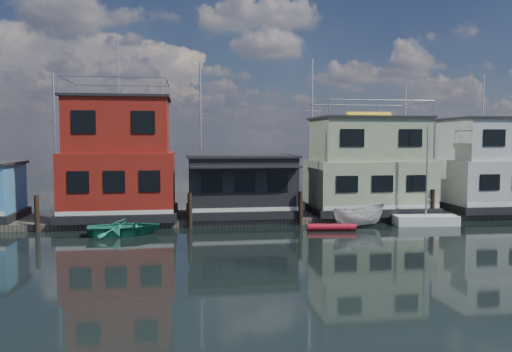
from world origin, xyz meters
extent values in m
plane|color=black|center=(0.00, 0.00, 0.00)|extent=(160.00, 160.00, 0.00)
cube|color=#595147|center=(0.00, 12.00, 0.20)|extent=(48.00, 5.00, 0.40)
cube|color=black|center=(-8.50, 12.00, 0.65)|extent=(7.40, 5.90, 0.50)
cube|color=maroon|center=(-8.50, 12.00, 2.77)|extent=(7.00, 5.50, 3.74)
cube|color=maroon|center=(-8.50, 12.00, 6.37)|extent=(6.30, 4.95, 3.46)
cube|color=black|center=(-8.50, 12.00, 8.18)|extent=(6.65, 5.23, 0.16)
cylinder|color=silver|center=(-8.50, 12.00, 10.26)|extent=(0.08, 0.08, 4.00)
cube|color=black|center=(-0.50, 12.00, 0.65)|extent=(7.40, 5.40, 0.50)
cube|color=black|center=(-0.50, 12.00, 2.60)|extent=(7.00, 5.00, 3.40)
cube|color=black|center=(-0.50, 12.00, 4.38)|extent=(7.30, 5.30, 0.16)
cube|color=black|center=(-0.50, 9.20, 3.79)|extent=(7.00, 1.20, 0.12)
cube|color=black|center=(8.50, 12.00, 0.65)|extent=(8.40, 5.90, 0.50)
cube|color=#A1AE86|center=(8.50, 12.00, 2.46)|extent=(8.00, 5.50, 3.12)
cube|color=#A1AE86|center=(8.50, 12.00, 5.46)|extent=(7.20, 4.95, 2.88)
cube|color=black|center=(8.50, 12.00, 6.98)|extent=(7.60, 5.23, 0.16)
cylinder|color=yellow|center=(8.50, 12.00, 7.15)|extent=(3.20, 0.56, 0.56)
cube|color=black|center=(18.50, 12.00, 0.65)|extent=(8.40, 5.90, 0.50)
cube|color=silver|center=(18.50, 12.00, 2.46)|extent=(8.00, 5.50, 3.12)
cube|color=silver|center=(18.50, 12.00, 5.46)|extent=(7.20, 4.95, 2.88)
cube|color=black|center=(18.50, 12.00, 6.98)|extent=(7.60, 5.23, 0.16)
cylinder|color=#2D2116|center=(-13.00, 9.20, 1.10)|extent=(0.28, 0.28, 2.20)
cylinder|color=#2D2116|center=(-4.00, 9.20, 1.10)|extent=(0.28, 0.28, 2.20)
cylinder|color=#2D2116|center=(3.00, 9.20, 1.10)|extent=(0.28, 0.28, 2.20)
cylinder|color=#2D2116|center=(12.00, 9.20, 1.10)|extent=(0.28, 0.28, 2.20)
cylinder|color=silver|center=(-14.00, 18.00, 5.25)|extent=(0.16, 0.16, 10.50)
cylinder|color=silver|center=(-14.00, 18.00, 6.83)|extent=(1.40, 0.06, 0.06)
cylinder|color=silver|center=(-3.00, 18.00, 5.75)|extent=(0.16, 0.16, 11.50)
cylinder|color=silver|center=(-3.00, 18.00, 7.48)|extent=(1.40, 0.06, 0.06)
cylinder|color=silver|center=(6.00, 18.00, 6.00)|extent=(0.16, 0.16, 12.00)
cylinder|color=silver|center=(6.00, 18.00, 7.80)|extent=(1.40, 0.06, 0.06)
cylinder|color=silver|center=(14.00, 18.00, 5.00)|extent=(0.16, 0.16, 10.00)
cylinder|color=silver|center=(14.00, 18.00, 6.50)|extent=(1.40, 0.06, 0.06)
cylinder|color=silver|center=(21.00, 18.00, 5.50)|extent=(0.16, 0.16, 11.00)
cylinder|color=silver|center=(21.00, 18.00, 7.15)|extent=(1.40, 0.06, 0.06)
cylinder|color=#AF1224|center=(4.45, 7.13, 0.22)|extent=(2.97, 0.79, 0.43)
cube|color=white|center=(11.03, 8.19, 0.31)|extent=(4.10, 1.67, 0.62)
cylinder|color=silver|center=(11.03, 8.19, 3.47)|extent=(0.12, 0.12, 5.69)
cube|color=silver|center=(11.03, 8.19, 1.69)|extent=(0.16, 1.24, 0.05)
imported|color=#24866E|center=(-7.79, 7.60, 0.43)|extent=(4.55, 3.53, 0.87)
imported|color=silver|center=(6.52, 8.06, 0.72)|extent=(3.92, 2.13, 1.43)
camera|label=1|loc=(-4.33, -21.65, 5.51)|focal=35.00mm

